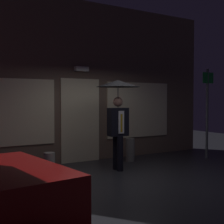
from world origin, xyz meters
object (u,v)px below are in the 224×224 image
street_sign_post (207,108)px  sidewalk_bollard (130,150)px  person_with_umbrella (118,103)px  sidewalk_bollard_2 (49,163)px

street_sign_post → sidewalk_bollard: size_ratio=4.12×
street_sign_post → person_with_umbrella: bearing=179.6°
person_with_umbrella → sidewalk_bollard_2: (-1.50, 0.50, -1.33)m
sidewalk_bollard → street_sign_post: bearing=-19.5°
person_with_umbrella → sidewalk_bollard: size_ratio=3.45×
street_sign_post → sidewalk_bollard_2: (-4.43, 0.52, -1.18)m
person_with_umbrella → street_sign_post: size_ratio=0.84×
person_with_umbrella → sidewalk_bollard: bearing=44.8°
sidewalk_bollard → sidewalk_bollard_2: (-2.34, -0.23, -0.07)m
person_with_umbrella → street_sign_post: street_sign_post is taller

